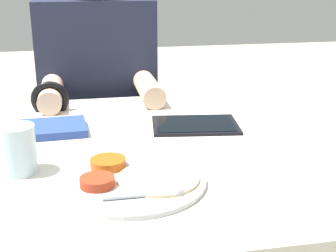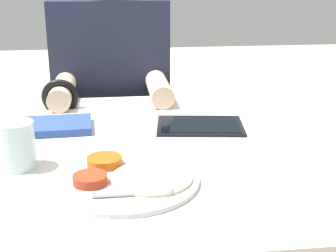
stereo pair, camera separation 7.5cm
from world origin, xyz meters
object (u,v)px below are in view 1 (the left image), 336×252
at_px(thali_tray, 131,179).
at_px(drinking_glass, 17,149).
at_px(person_diner, 100,130).
at_px(red_notebook, 49,129).
at_px(tablet_device, 195,125).

relative_size(thali_tray, drinking_glass, 2.92).
xyz_separation_m(thali_tray, person_diner, (-0.02, 0.82, -0.18)).
relative_size(thali_tray, red_notebook, 1.53).
relative_size(red_notebook, person_diner, 0.16).
height_order(red_notebook, drinking_glass, drinking_glass).
bearing_deg(thali_tray, tablet_device, 56.32).
xyz_separation_m(thali_tray, drinking_glass, (-0.22, 0.10, 0.04)).
bearing_deg(person_diner, thali_tray, -88.38).
bearing_deg(red_notebook, thali_tray, -63.37).
height_order(red_notebook, person_diner, person_diner).
xyz_separation_m(red_notebook, tablet_device, (0.38, -0.03, -0.00)).
bearing_deg(person_diner, red_notebook, -106.98).
relative_size(person_diner, drinking_glass, 11.99).
height_order(thali_tray, drinking_glass, drinking_glass).
distance_m(thali_tray, person_diner, 0.84).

